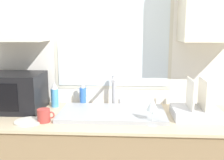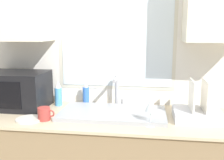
{
  "view_description": "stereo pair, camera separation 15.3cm",
  "coord_description": "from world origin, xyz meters",
  "px_view_note": "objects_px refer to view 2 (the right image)",
  "views": [
    {
      "loc": [
        0.12,
        -1.57,
        1.54
      ],
      "look_at": [
        0.02,
        0.3,
        1.18
      ],
      "focal_mm": 42.0,
      "sensor_mm": 36.0,
      "label": 1
    },
    {
      "loc": [
        0.27,
        -1.55,
        1.54
      ],
      "look_at": [
        0.02,
        0.3,
        1.18
      ],
      "focal_mm": 42.0,
      "sensor_mm": 36.0,
      "label": 2
    }
  ],
  "objects_px": {
    "dish_rack": "(197,112)",
    "soap_bottle": "(86,96)",
    "mug_near_sink": "(44,114)",
    "spray_bottle": "(58,94)",
    "wine_glass": "(151,106)",
    "microwave": "(17,90)",
    "faucet": "(117,89)"
  },
  "relations": [
    {
      "from": "mug_near_sink",
      "to": "wine_glass",
      "type": "xyz_separation_m",
      "value": [
        0.75,
        -0.02,
        0.1
      ]
    },
    {
      "from": "microwave",
      "to": "mug_near_sink",
      "type": "relative_size",
      "value": 3.95
    },
    {
      "from": "faucet",
      "to": "spray_bottle",
      "type": "relative_size",
      "value": 1.25
    },
    {
      "from": "dish_rack",
      "to": "wine_glass",
      "type": "relative_size",
      "value": 1.73
    },
    {
      "from": "microwave",
      "to": "soap_bottle",
      "type": "height_order",
      "value": "microwave"
    },
    {
      "from": "soap_bottle",
      "to": "mug_near_sink",
      "type": "relative_size",
      "value": 1.54
    },
    {
      "from": "microwave",
      "to": "dish_rack",
      "type": "bearing_deg",
      "value": -4.36
    },
    {
      "from": "mug_near_sink",
      "to": "soap_bottle",
      "type": "bearing_deg",
      "value": 63.3
    },
    {
      "from": "soap_bottle",
      "to": "mug_near_sink",
      "type": "xyz_separation_m",
      "value": [
        -0.21,
        -0.41,
        -0.04
      ]
    },
    {
      "from": "dish_rack",
      "to": "soap_bottle",
      "type": "relative_size",
      "value": 1.77
    },
    {
      "from": "dish_rack",
      "to": "soap_bottle",
      "type": "distance_m",
      "value": 0.92
    },
    {
      "from": "microwave",
      "to": "spray_bottle",
      "type": "distance_m",
      "value": 0.34
    },
    {
      "from": "soap_bottle",
      "to": "mug_near_sink",
      "type": "height_order",
      "value": "soap_bottle"
    },
    {
      "from": "soap_bottle",
      "to": "microwave",
      "type": "bearing_deg",
      "value": -165.18
    },
    {
      "from": "soap_bottle",
      "to": "wine_glass",
      "type": "bearing_deg",
      "value": -38.51
    },
    {
      "from": "mug_near_sink",
      "to": "faucet",
      "type": "bearing_deg",
      "value": 40.04
    },
    {
      "from": "dish_rack",
      "to": "spray_bottle",
      "type": "relative_size",
      "value": 1.6
    },
    {
      "from": "mug_near_sink",
      "to": "microwave",
      "type": "bearing_deg",
      "value": 141.68
    },
    {
      "from": "microwave",
      "to": "faucet",
      "type": "bearing_deg",
      "value": 9.11
    },
    {
      "from": "microwave",
      "to": "spray_bottle",
      "type": "relative_size",
      "value": 2.32
    },
    {
      "from": "microwave",
      "to": "dish_rack",
      "type": "height_order",
      "value": "microwave"
    },
    {
      "from": "dish_rack",
      "to": "wine_glass",
      "type": "height_order",
      "value": "dish_rack"
    },
    {
      "from": "soap_bottle",
      "to": "dish_rack",
      "type": "bearing_deg",
      "value": -16.09
    },
    {
      "from": "wine_glass",
      "to": "dish_rack",
      "type": "bearing_deg",
      "value": 28.14
    },
    {
      "from": "spray_bottle",
      "to": "mug_near_sink",
      "type": "relative_size",
      "value": 1.7
    },
    {
      "from": "dish_rack",
      "to": "microwave",
      "type": "bearing_deg",
      "value": 175.64
    },
    {
      "from": "faucet",
      "to": "soap_bottle",
      "type": "distance_m",
      "value": 0.28
    },
    {
      "from": "spray_bottle",
      "to": "wine_glass",
      "type": "xyz_separation_m",
      "value": [
        0.78,
        -0.39,
        0.04
      ]
    },
    {
      "from": "dish_rack",
      "to": "mug_near_sink",
      "type": "bearing_deg",
      "value": -171.66
    },
    {
      "from": "microwave",
      "to": "spray_bottle",
      "type": "xyz_separation_m",
      "value": [
        0.32,
        0.1,
        -0.05
      ]
    },
    {
      "from": "microwave",
      "to": "soap_bottle",
      "type": "xyz_separation_m",
      "value": [
        0.55,
        0.15,
        -0.07
      ]
    },
    {
      "from": "microwave",
      "to": "wine_glass",
      "type": "xyz_separation_m",
      "value": [
        1.09,
        -0.29,
        -0.01
      ]
    }
  ]
}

